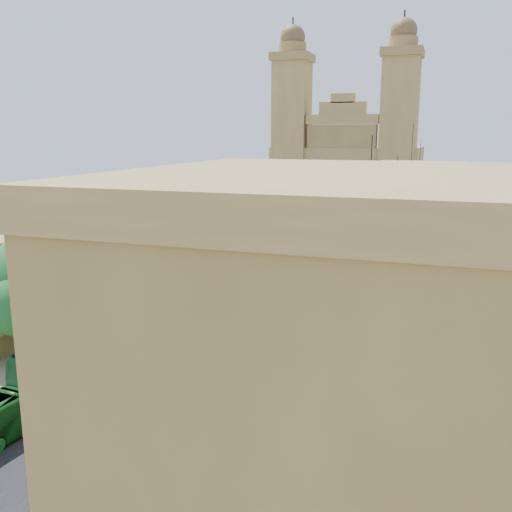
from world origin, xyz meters
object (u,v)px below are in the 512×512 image
Objects in this scene: car_dkblue at (250,259)px; pedestrian_a at (332,345)px; street_tree_b at (161,255)px; bus_red_east at (274,330)px; bus_cream_east at (314,271)px; car_white_a at (232,288)px; street_tree_c at (207,241)px; red_truck at (215,331)px; olive_pickup at (276,305)px; car_blue_a at (175,328)px; car_white_b at (323,265)px; pedestrian_c at (282,350)px; bus_green_north at (65,352)px; street_tree_a at (96,293)px; pedestrian_b at (197,475)px; car_cream at (241,307)px; ficus_tree at (36,286)px; church at (347,171)px; car_blue_b at (301,244)px; streetlamp at (122,440)px; street_tree_d at (240,229)px.

pedestrian_a reaches higher than car_dkblue.
street_tree_b is 0.54× the size of bus_red_east.
car_white_a is (-7.03, -7.54, -0.65)m from bus_cream_east.
street_tree_c is 0.74× the size of red_truck.
olive_pickup is at bearing -67.44° from pedestrian_a.
car_dkblue is (5.00, 14.33, -3.05)m from street_tree_b.
car_blue_a is 2.12× the size of pedestrian_a.
pedestrian_c is (3.46, -29.47, 0.30)m from car_white_b.
car_white_b is (14.38, 14.49, -3.11)m from street_tree_b.
bus_green_north is 2.64× the size of car_blue_a.
car_white_a is at bearing 59.31° from street_tree_a.
bus_red_east is at bearing -36.93° from street_tree_b.
street_tree_b reaches higher than bus_red_east.
red_truck is 17.98m from pedestrian_b.
bus_green_north is at bearing -137.17° from car_blue_a.
car_cream is 19.86m from car_white_b.
ficus_tree is at bearing -85.82° from street_tree_a.
red_truck is at bearing -10.90° from street_tree_a.
pedestrian_b is (8.52, -85.80, -8.59)m from church.
street_tree_c is at bearing 90.00° from street_tree_b.
church is 18.91× the size of pedestrian_c.
ficus_tree is at bearing -111.81° from car_blue_b.
car_blue_b is at bearing 88.03° from bus_green_north.
car_blue_b is (-5.56, 30.89, -0.23)m from olive_pickup.
pedestrian_b is at bearing 80.62° from streetlamp.
bus_red_east is (16.40, -36.33, -1.36)m from street_tree_d.
car_blue_a is at bearing 69.17° from bus_green_north.
bus_green_north reaches higher than pedestrian_b.
church is at bearing -106.24° from bus_red_east.
car_blue_a is at bearing -0.79° from street_tree_a.
car_white_b is (2.15, 28.85, -0.93)m from red_truck.
pedestrian_c is (0.12, 21.01, -4.24)m from streetlamp.
street_tree_a is 2.67× the size of pedestrian_a.
street_tree_a is 1.06× the size of olive_pickup.
bus_green_north is 2.59× the size of car_white_a.
bus_green_north is 1.02× the size of bus_cream_east.
red_truck reaches higher than bus_cream_east.
car_white_a is at bearing 106.43° from red_truck.
street_tree_c is 29.39m from bus_red_east.
car_white_b is at bearing -93.68° from pedestrian_a.
church is 41.53m from car_dkblue.
car_blue_b reaches higher than car_white_a.
car_blue_a is at bearing 48.19° from ficus_tree.
car_blue_b is at bearing -93.23° from church.
church is 7.33× the size of car_cream.
pedestrian_c is at bearing -70.73° from olive_pickup.
bus_green_north is 15.60m from bus_red_east.
bus_red_east is 20.92m from bus_cream_east.
red_truck reaches higher than pedestrian_c.
pedestrian_a reaches higher than car_white_a.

